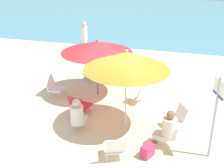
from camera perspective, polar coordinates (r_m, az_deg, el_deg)
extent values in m
plane|color=beige|center=(8.57, 0.69, -5.89)|extent=(40.00, 40.00, 0.00)
cube|color=#5693A3|center=(21.90, 10.42, 12.38)|extent=(40.00, 16.00, 0.01)
cylinder|color=silver|center=(7.57, 2.61, -1.39)|extent=(0.04, 0.04, 2.05)
cone|color=orange|center=(7.26, 2.73, 4.41)|extent=(2.10, 2.10, 0.43)
sphere|color=silver|center=(7.18, 2.77, 6.26)|extent=(0.06, 0.06, 0.06)
cylinder|color=#4C4C51|center=(9.44, -2.77, 2.89)|extent=(0.04, 0.04, 1.75)
cone|color=red|center=(9.21, -2.86, 6.98)|extent=(2.18, 2.18, 0.34)
sphere|color=#4C4C51|center=(9.15, -2.89, 8.19)|extent=(0.06, 0.06, 0.06)
cube|color=teal|center=(10.86, -3.44, 2.07)|extent=(0.56, 0.53, 0.03)
cube|color=teal|center=(11.03, -3.07, 3.55)|extent=(0.55, 0.17, 0.39)
cylinder|color=silver|center=(10.66, -2.62, 0.98)|extent=(0.02, 0.02, 0.21)
cylinder|color=silver|center=(10.78, -4.84, 1.18)|extent=(0.02, 0.02, 0.21)
cylinder|color=silver|center=(11.03, -2.05, 1.79)|extent=(0.02, 0.02, 0.21)
cylinder|color=silver|center=(11.14, -4.20, 1.98)|extent=(0.02, 0.02, 0.21)
cube|color=white|center=(9.23, 4.37, -2.24)|extent=(0.52, 0.55, 0.03)
cube|color=white|center=(9.05, 5.66, -1.33)|extent=(0.28, 0.48, 0.42)
cylinder|color=silver|center=(9.20, 2.92, -3.04)|extent=(0.02, 0.02, 0.19)
cylinder|color=silver|center=(9.49, 3.97, -2.18)|extent=(0.02, 0.02, 0.19)
cylinder|color=silver|center=(9.06, 4.75, -3.53)|extent=(0.02, 0.02, 0.19)
cylinder|color=silver|center=(9.36, 5.76, -2.64)|extent=(0.02, 0.02, 0.19)
cube|color=white|center=(9.74, -10.34, -0.91)|extent=(0.46, 0.50, 0.03)
cube|color=white|center=(9.76, -11.65, 0.43)|extent=(0.19, 0.49, 0.42)
cylinder|color=silver|center=(9.87, -8.88, -1.25)|extent=(0.02, 0.02, 0.21)
cylinder|color=silver|center=(9.57, -9.90, -2.18)|extent=(0.02, 0.02, 0.21)
cylinder|color=silver|center=(10.02, -10.67, -0.97)|extent=(0.02, 0.02, 0.21)
cylinder|color=silver|center=(9.72, -11.73, -1.88)|extent=(0.02, 0.02, 0.21)
cube|color=white|center=(8.05, 11.39, -6.68)|extent=(0.60, 0.62, 0.03)
cube|color=white|center=(8.04, 12.95, -5.25)|extent=(0.37, 0.50, 0.38)
cylinder|color=silver|center=(7.90, 10.79, -8.28)|extent=(0.02, 0.02, 0.21)
cylinder|color=silver|center=(8.20, 9.72, -6.89)|extent=(0.02, 0.02, 0.21)
cylinder|color=silver|center=(8.03, 12.97, -7.93)|extent=(0.02, 0.02, 0.21)
cylinder|color=silver|center=(8.33, 11.82, -6.57)|extent=(0.02, 0.02, 0.21)
cube|color=red|center=(8.61, -5.69, -4.12)|extent=(0.56, 0.60, 0.03)
cube|color=red|center=(8.31, -6.77, -3.62)|extent=(0.49, 0.25, 0.41)
cylinder|color=silver|center=(8.91, -5.95, -3.99)|extent=(0.02, 0.02, 0.21)
cylinder|color=silver|center=(8.74, -3.90, -4.52)|extent=(0.02, 0.02, 0.21)
cylinder|color=silver|center=(8.61, -7.44, -5.13)|extent=(0.02, 0.02, 0.21)
cylinder|color=silver|center=(8.43, -5.35, -5.71)|extent=(0.02, 0.02, 0.21)
cube|color=white|center=(6.87, 0.47, -11.93)|extent=(0.59, 0.58, 0.03)
cube|color=white|center=(6.56, 0.69, -11.66)|extent=(0.49, 0.31, 0.40)
cylinder|color=silver|center=(7.07, -1.22, -12.00)|extent=(0.02, 0.02, 0.22)
cylinder|color=silver|center=(7.11, 1.85, -11.83)|extent=(0.02, 0.02, 0.22)
cylinder|color=silver|center=(6.79, -0.99, -13.75)|extent=(0.02, 0.02, 0.22)
cylinder|color=silver|center=(6.82, 2.23, -13.56)|extent=(0.02, 0.02, 0.22)
cylinder|color=silver|center=(12.95, -5.12, 6.54)|extent=(0.22, 0.22, 0.81)
cylinder|color=silver|center=(12.76, -5.23, 9.50)|extent=(0.26, 0.26, 0.57)
sphere|color=#DBAD84|center=(12.67, -5.30, 11.19)|extent=(0.19, 0.19, 0.19)
cube|color=silver|center=(7.93, -6.14, -6.69)|extent=(0.35, 0.38, 0.12)
cylinder|color=beige|center=(8.12, -5.78, -6.86)|extent=(0.12, 0.12, 0.24)
cylinder|color=silver|center=(7.66, -6.60, -5.79)|extent=(0.33, 0.33, 0.49)
sphere|color=beige|center=(7.49, -6.72, -3.50)|extent=(0.20, 0.20, 0.20)
cube|color=silver|center=(7.33, 9.27, -9.42)|extent=(0.43, 0.42, 0.12)
cylinder|color=#896042|center=(7.45, 8.03, -9.98)|extent=(0.12, 0.12, 0.27)
cylinder|color=silver|center=(7.16, 10.76, -8.11)|extent=(0.35, 0.35, 0.49)
sphere|color=#896042|center=(6.98, 10.98, -5.69)|extent=(0.20, 0.20, 0.20)
cylinder|color=#ADADB2|center=(6.86, 18.62, -6.22)|extent=(0.06, 0.06, 1.92)
cube|color=white|center=(6.54, 19.44, -0.70)|extent=(0.19, 0.42, 0.37)
cube|color=navy|center=(6.60, 19.26, -1.93)|extent=(0.19, 0.42, 0.06)
cube|color=#DB3866|center=(6.98, 6.65, -12.38)|extent=(0.31, 0.37, 0.29)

